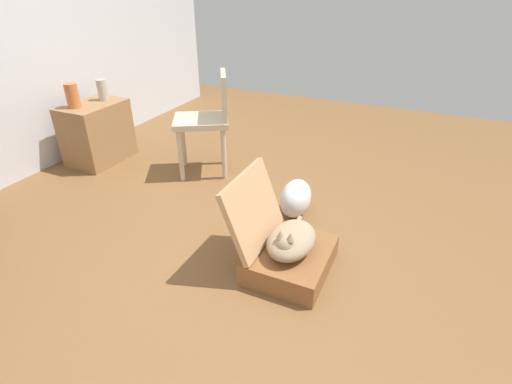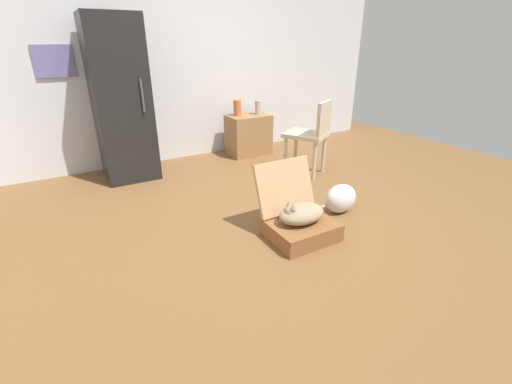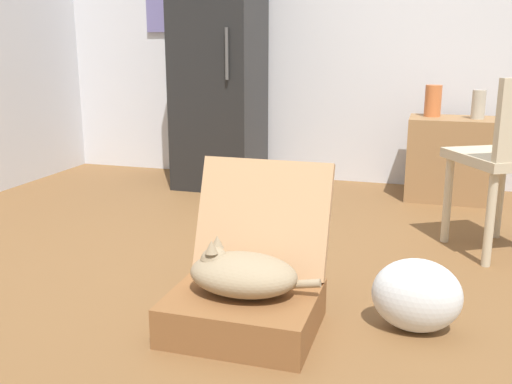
{
  "view_description": "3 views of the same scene",
  "coord_description": "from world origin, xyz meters",
  "px_view_note": "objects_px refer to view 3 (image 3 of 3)",
  "views": [
    {
      "loc": [
        -1.81,
        -1.06,
        1.64
      ],
      "look_at": [
        0.26,
        -0.1,
        0.35
      ],
      "focal_mm": 27.26,
      "sensor_mm": 36.0,
      "label": 1
    },
    {
      "loc": [
        -1.59,
        -2.45,
        1.54
      ],
      "look_at": [
        -0.13,
        0.05,
        0.27
      ],
      "focal_mm": 24.0,
      "sensor_mm": 36.0,
      "label": 2
    },
    {
      "loc": [
        0.65,
        -2.37,
        1.05
      ],
      "look_at": [
        -0.06,
        -0.04,
        0.44
      ],
      "focal_mm": 40.71,
      "sensor_mm": 36.0,
      "label": 3
    }
  ],
  "objects_px": {
    "vase_short": "(478,105)",
    "chair": "(509,157)",
    "suitcase_base": "(244,312)",
    "side_table": "(451,159)",
    "refrigerator": "(219,66)",
    "cat": "(241,273)",
    "plastic_bag_white": "(417,295)",
    "vase_tall": "(433,101)"
  },
  "relations": [
    {
      "from": "cat",
      "to": "refrigerator",
      "type": "xyz_separation_m",
      "value": [
        -0.92,
        2.25,
        0.68
      ]
    },
    {
      "from": "cat",
      "to": "chair",
      "type": "xyz_separation_m",
      "value": [
        1.02,
        1.17,
        0.29
      ]
    },
    {
      "from": "plastic_bag_white",
      "to": "chair",
      "type": "bearing_deg",
      "value": 68.41
    },
    {
      "from": "suitcase_base",
      "to": "side_table",
      "type": "distance_m",
      "value": 2.44
    },
    {
      "from": "chair",
      "to": "refrigerator",
      "type": "bearing_deg",
      "value": -59.31
    },
    {
      "from": "cat",
      "to": "vase_tall",
      "type": "bearing_deg",
      "value": 74.89
    },
    {
      "from": "plastic_bag_white",
      "to": "side_table",
      "type": "height_order",
      "value": "side_table"
    },
    {
      "from": "suitcase_base",
      "to": "chair",
      "type": "height_order",
      "value": "chair"
    },
    {
      "from": "cat",
      "to": "suitcase_base",
      "type": "bearing_deg",
      "value": -3.46
    },
    {
      "from": "cat",
      "to": "chair",
      "type": "relative_size",
      "value": 0.54
    },
    {
      "from": "cat",
      "to": "side_table",
      "type": "height_order",
      "value": "side_table"
    },
    {
      "from": "plastic_bag_white",
      "to": "side_table",
      "type": "relative_size",
      "value": 0.57
    },
    {
      "from": "suitcase_base",
      "to": "chair",
      "type": "xyz_separation_m",
      "value": [
        1.01,
        1.17,
        0.44
      ]
    },
    {
      "from": "plastic_bag_white",
      "to": "refrigerator",
      "type": "relative_size",
      "value": 0.18
    },
    {
      "from": "refrigerator",
      "to": "vase_short",
      "type": "distance_m",
      "value": 1.86
    },
    {
      "from": "refrigerator",
      "to": "chair",
      "type": "bearing_deg",
      "value": -29.12
    },
    {
      "from": "side_table",
      "to": "vase_short",
      "type": "distance_m",
      "value": 0.41
    },
    {
      "from": "vase_tall",
      "to": "chair",
      "type": "height_order",
      "value": "chair"
    },
    {
      "from": "suitcase_base",
      "to": "chair",
      "type": "relative_size",
      "value": 0.6
    },
    {
      "from": "vase_short",
      "to": "chair",
      "type": "xyz_separation_m",
      "value": [
        0.09,
        -1.11,
        -0.15
      ]
    },
    {
      "from": "suitcase_base",
      "to": "plastic_bag_white",
      "type": "distance_m",
      "value": 0.66
    },
    {
      "from": "side_table",
      "to": "vase_tall",
      "type": "distance_m",
      "value": 0.43
    },
    {
      "from": "suitcase_base",
      "to": "refrigerator",
      "type": "height_order",
      "value": "refrigerator"
    },
    {
      "from": "suitcase_base",
      "to": "refrigerator",
      "type": "relative_size",
      "value": 0.3
    },
    {
      "from": "suitcase_base",
      "to": "vase_short",
      "type": "bearing_deg",
      "value": 68.0
    },
    {
      "from": "cat",
      "to": "vase_short",
      "type": "relative_size",
      "value": 2.53
    },
    {
      "from": "cat",
      "to": "side_table",
      "type": "distance_m",
      "value": 2.43
    },
    {
      "from": "side_table",
      "to": "vase_tall",
      "type": "xyz_separation_m",
      "value": [
        -0.15,
        0.05,
        0.4
      ]
    },
    {
      "from": "vase_short",
      "to": "chair",
      "type": "distance_m",
      "value": 1.13
    },
    {
      "from": "suitcase_base",
      "to": "side_table",
      "type": "bearing_deg",
      "value": 71.4
    },
    {
      "from": "suitcase_base",
      "to": "refrigerator",
      "type": "distance_m",
      "value": 2.58
    },
    {
      "from": "cat",
      "to": "chair",
      "type": "bearing_deg",
      "value": 48.99
    },
    {
      "from": "plastic_bag_white",
      "to": "chair",
      "type": "relative_size",
      "value": 0.37
    },
    {
      "from": "plastic_bag_white",
      "to": "refrigerator",
      "type": "bearing_deg",
      "value": 126.93
    },
    {
      "from": "vase_tall",
      "to": "chair",
      "type": "relative_size",
      "value": 0.24
    },
    {
      "from": "suitcase_base",
      "to": "cat",
      "type": "height_order",
      "value": "cat"
    },
    {
      "from": "vase_tall",
      "to": "chair",
      "type": "xyz_separation_m",
      "value": [
        0.39,
        -1.18,
        -0.17
      ]
    },
    {
      "from": "refrigerator",
      "to": "vase_tall",
      "type": "distance_m",
      "value": 1.57
    },
    {
      "from": "suitcase_base",
      "to": "chair",
      "type": "distance_m",
      "value": 1.61
    },
    {
      "from": "refrigerator",
      "to": "side_table",
      "type": "height_order",
      "value": "refrigerator"
    },
    {
      "from": "cat",
      "to": "vase_short",
      "type": "height_order",
      "value": "vase_short"
    },
    {
      "from": "side_table",
      "to": "vase_tall",
      "type": "height_order",
      "value": "vase_tall"
    }
  ]
}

